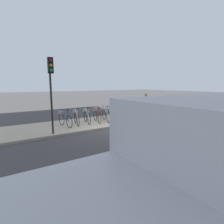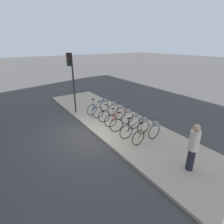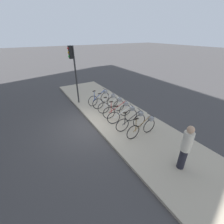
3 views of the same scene
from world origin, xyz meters
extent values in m
plane|color=#423F3F|center=(0.00, 0.00, 0.00)|extent=(120.00, 120.00, 0.00)
cube|color=#B7A88E|center=(0.00, 1.74, 0.06)|extent=(14.90, 3.48, 0.12)
torus|color=black|center=(-2.10, 0.98, 0.48)|extent=(0.13, 0.73, 0.73)
torus|color=black|center=(-2.23, 1.98, 0.48)|extent=(0.13, 0.73, 0.73)
cylinder|color=navy|center=(-2.16, 1.48, 0.78)|extent=(0.17, 1.02, 0.62)
cylinder|color=navy|center=(-2.12, 1.12, 0.81)|extent=(0.04, 0.04, 0.66)
cube|color=black|center=(-2.12, 1.12, 1.16)|extent=(0.10, 0.21, 0.04)
cylinder|color=#262626|center=(-2.23, 1.98, 1.10)|extent=(0.46, 0.08, 0.02)
cube|color=gray|center=(-2.24, 2.03, 0.90)|extent=(0.26, 0.23, 0.18)
torus|color=black|center=(-1.52, 1.08, 0.48)|extent=(0.19, 0.72, 0.73)
torus|color=black|center=(-1.31, 2.06, 0.48)|extent=(0.19, 0.72, 0.73)
cylinder|color=silver|center=(-1.42, 1.57, 0.78)|extent=(0.24, 1.01, 0.62)
cylinder|color=silver|center=(-1.49, 1.21, 0.81)|extent=(0.04, 0.04, 0.66)
cube|color=black|center=(-1.49, 1.21, 1.16)|extent=(0.11, 0.21, 0.04)
cylinder|color=#262626|center=(-1.31, 2.06, 1.10)|extent=(0.45, 0.12, 0.02)
cube|color=gray|center=(-1.30, 2.11, 0.90)|extent=(0.28, 0.25, 0.18)
torus|color=black|center=(-0.79, 1.09, 0.48)|extent=(0.18, 0.72, 0.73)
torus|color=black|center=(-0.59, 2.08, 0.48)|extent=(0.18, 0.72, 0.73)
cylinder|color=silver|center=(-0.69, 1.59, 0.78)|extent=(0.24, 1.01, 0.62)
cylinder|color=silver|center=(-0.76, 1.23, 0.81)|extent=(0.04, 0.04, 0.66)
cube|color=black|center=(-0.76, 1.23, 1.16)|extent=(0.11, 0.21, 0.04)
cylinder|color=#262626|center=(-0.59, 2.08, 1.10)|extent=(0.46, 0.12, 0.02)
cube|color=gray|center=(-0.58, 2.13, 0.90)|extent=(0.28, 0.24, 0.18)
torus|color=black|center=(-0.07, 1.06, 0.48)|extent=(0.18, 0.72, 0.73)
torus|color=black|center=(0.13, 2.05, 0.48)|extent=(0.18, 0.72, 0.73)
cylinder|color=red|center=(0.03, 1.55, 0.78)|extent=(0.24, 1.01, 0.62)
cylinder|color=red|center=(-0.04, 1.20, 0.81)|extent=(0.04, 0.04, 0.66)
cube|color=black|center=(-0.04, 1.20, 1.16)|extent=(0.11, 0.21, 0.04)
cylinder|color=#262626|center=(0.13, 2.05, 1.10)|extent=(0.46, 0.12, 0.02)
cube|color=gray|center=(0.14, 2.10, 0.90)|extent=(0.28, 0.24, 0.18)
torus|color=black|center=(0.55, 1.00, 0.48)|extent=(0.21, 0.72, 0.73)
torus|color=black|center=(0.80, 1.97, 0.48)|extent=(0.21, 0.72, 0.73)
cylinder|color=silver|center=(0.68, 1.48, 0.78)|extent=(0.28, 1.00, 0.62)
cylinder|color=silver|center=(0.59, 1.13, 0.81)|extent=(0.04, 0.04, 0.66)
cube|color=black|center=(0.59, 1.13, 1.16)|extent=(0.12, 0.21, 0.04)
cylinder|color=#262626|center=(0.80, 1.97, 1.10)|extent=(0.45, 0.14, 0.02)
cube|color=gray|center=(0.81, 2.02, 0.90)|extent=(0.28, 0.25, 0.18)
torus|color=black|center=(1.40, 0.99, 0.48)|extent=(0.10, 0.73, 0.73)
torus|color=black|center=(1.49, 1.99, 0.48)|extent=(0.10, 0.73, 0.73)
cylinder|color=black|center=(1.44, 1.49, 0.78)|extent=(0.13, 1.02, 0.62)
cylinder|color=black|center=(1.41, 1.12, 0.81)|extent=(0.03, 0.03, 0.66)
cube|color=black|center=(1.41, 1.12, 1.16)|extent=(0.09, 0.21, 0.04)
cylinder|color=#262626|center=(1.49, 1.99, 1.10)|extent=(0.46, 0.07, 0.02)
cube|color=gray|center=(1.49, 2.04, 0.90)|extent=(0.26, 0.22, 0.18)
torus|color=black|center=(2.14, 1.08, 0.48)|extent=(0.04, 0.73, 0.73)
torus|color=black|center=(2.13, 2.08, 0.48)|extent=(0.04, 0.73, 0.73)
cylinder|color=olive|center=(2.14, 1.58, 0.78)|extent=(0.04, 1.02, 0.62)
cylinder|color=olive|center=(2.14, 1.22, 0.81)|extent=(0.03, 0.03, 0.66)
cube|color=black|center=(2.14, 1.22, 1.16)|extent=(0.07, 0.20, 0.04)
cylinder|color=#262626|center=(2.13, 2.08, 1.10)|extent=(0.46, 0.03, 0.02)
cube|color=gray|center=(2.13, 2.13, 0.90)|extent=(0.24, 0.20, 0.18)
cylinder|color=#23232D|center=(4.40, 1.54, 0.54)|extent=(0.26, 0.26, 0.83)
cylinder|color=beige|center=(4.40, 1.54, 1.32)|extent=(0.34, 0.34, 0.74)
sphere|color=tan|center=(4.40, 1.54, 1.81)|extent=(0.24, 0.24, 0.24)
cylinder|color=#2D2D2D|center=(-3.19, 0.35, 2.00)|extent=(0.10, 0.10, 3.76)
cube|color=black|center=(-3.19, 0.17, 3.51)|extent=(0.24, 0.20, 0.75)
sphere|color=red|center=(-3.19, 0.07, 3.73)|extent=(0.14, 0.14, 0.14)
sphere|color=gold|center=(-3.19, 0.07, 3.50)|extent=(0.14, 0.14, 0.14)
sphere|color=green|center=(-3.19, 0.07, 3.27)|extent=(0.14, 0.14, 0.14)
camera|label=1|loc=(-5.40, -8.59, 2.60)|focal=28.00mm
camera|label=2|loc=(7.13, -3.67, 4.42)|focal=28.00mm
camera|label=3|loc=(6.51, -2.67, 4.54)|focal=24.00mm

